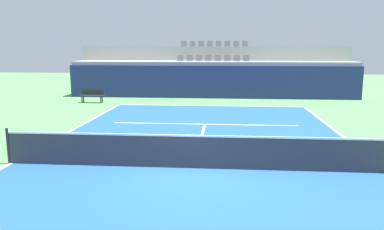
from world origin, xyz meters
TOP-DOWN VIEW (x-y plane):
  - ground_plane at (0.00, 0.00)m, footprint 80.00×80.00m
  - court_surface at (0.00, 0.00)m, footprint 11.00×24.00m
  - baseline_far at (0.00, 11.95)m, footprint 11.00×0.10m
  - sideline_left at (-5.45, 0.00)m, footprint 0.10×24.00m
  - service_line_far at (0.00, 6.40)m, footprint 8.26×0.10m
  - centre_service_line at (0.00, 3.20)m, footprint 0.10×6.40m
  - back_wall at (0.00, 15.45)m, footprint 19.62×0.30m
  - stands_tier_lower at (0.00, 16.80)m, footprint 19.62×2.40m
  - stands_tier_upper at (0.00, 19.20)m, footprint 19.62×2.40m
  - seating_row_lower at (0.00, 16.90)m, footprint 5.09×0.44m
  - seating_row_upper at (0.00, 19.30)m, footprint 5.09×0.44m
  - tennis_net at (0.00, 0.00)m, footprint 11.08×0.08m
  - player_bench at (-7.39, 12.73)m, footprint 1.50×0.40m

SIDE VIEW (x-z plane):
  - ground_plane at x=0.00m, z-range 0.00..0.00m
  - court_surface at x=0.00m, z-range 0.00..0.01m
  - baseline_far at x=0.00m, z-range 0.01..0.01m
  - sideline_left at x=-5.45m, z-range 0.01..0.01m
  - service_line_far at x=0.00m, z-range 0.01..0.01m
  - centre_service_line at x=0.00m, z-range 0.01..0.01m
  - player_bench at x=-7.39m, z-range 0.08..0.93m
  - tennis_net at x=0.00m, z-range -0.03..1.04m
  - back_wall at x=0.00m, z-range 0.00..2.20m
  - stands_tier_lower at x=0.00m, z-range 0.00..2.45m
  - stands_tier_upper at x=0.00m, z-range 0.00..3.47m
  - seating_row_lower at x=0.00m, z-range 2.35..2.79m
  - seating_row_upper at x=0.00m, z-range 3.37..3.81m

